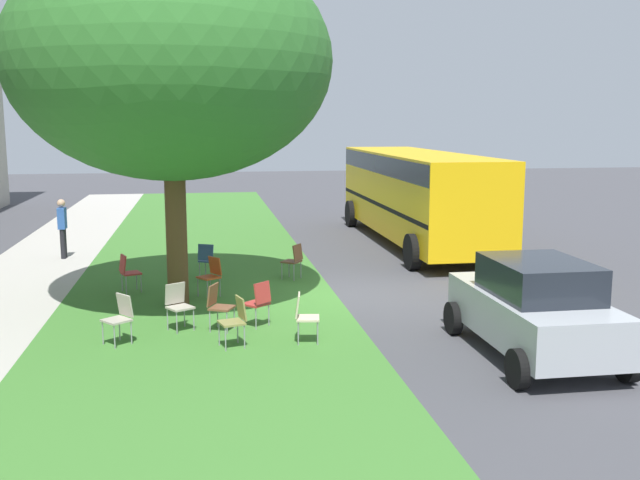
% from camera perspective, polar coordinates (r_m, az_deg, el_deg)
% --- Properties ---
extents(ground, '(80.00, 80.00, 0.00)m').
position_cam_1_polar(ground, '(16.48, 1.97, -4.30)').
color(ground, '#424247').
extents(grass_verge, '(48.00, 6.00, 0.01)m').
position_cam_1_polar(grass_verge, '(16.18, -9.26, -4.66)').
color(grass_verge, '#3D752D').
rests_on(grass_verge, ground).
extents(street_tree, '(6.55, 6.55, 7.50)m').
position_cam_1_polar(street_tree, '(15.43, -11.60, 13.55)').
color(street_tree, brown).
rests_on(street_tree, ground).
extents(chair_0, '(0.51, 0.52, 0.88)m').
position_cam_1_polar(chair_0, '(12.73, -6.64, -6.07)').
color(chair_0, olive).
rests_on(chair_0, ground).
extents(chair_1, '(0.59, 0.59, 0.88)m').
position_cam_1_polar(chair_1, '(13.89, -4.84, -4.73)').
color(chair_1, '#B7332D').
rests_on(chair_1, ground).
extents(chair_2, '(0.59, 0.59, 0.88)m').
position_cam_1_polar(chair_2, '(13.29, -15.40, -5.69)').
color(chair_2, '#ADA393').
rests_on(chair_2, ground).
extents(chair_3, '(0.56, 0.55, 0.88)m').
position_cam_1_polar(chair_3, '(18.24, -8.79, -1.40)').
color(chair_3, '#335184').
rests_on(chair_3, ground).
extents(chair_4, '(0.53, 0.54, 0.88)m').
position_cam_1_polar(chair_4, '(17.15, -14.82, -2.29)').
color(chair_4, '#B7332D').
rests_on(chair_4, ground).
extents(chair_5, '(0.55, 0.55, 0.88)m').
position_cam_1_polar(chair_5, '(13.74, -7.98, -4.94)').
color(chair_5, brown).
rests_on(chair_5, ground).
extents(chair_6, '(0.57, 0.57, 0.88)m').
position_cam_1_polar(chair_6, '(13.91, -11.05, -4.85)').
color(chair_6, '#ADA393').
rests_on(chair_6, ground).
extents(chair_7, '(0.47, 0.48, 0.88)m').
position_cam_1_polar(chair_7, '(12.90, -1.28, -5.80)').
color(chair_7, beige).
rests_on(chair_7, ground).
extents(chair_8, '(0.58, 0.58, 0.88)m').
position_cam_1_polar(chair_8, '(16.40, -8.51, -2.61)').
color(chair_8, '#C64C1E').
rests_on(chair_8, ground).
extents(chair_9, '(0.58, 0.58, 0.88)m').
position_cam_1_polar(chair_9, '(17.95, -2.06, -1.47)').
color(chair_9, brown).
rests_on(chair_9, ground).
extents(parked_car, '(3.70, 1.92, 1.65)m').
position_cam_1_polar(parked_car, '(12.58, 16.42, -5.09)').
color(parked_car, '#ADB2B7').
rests_on(parked_car, ground).
extents(school_bus, '(10.40, 2.80, 2.88)m').
position_cam_1_polar(school_bus, '(23.22, 7.52, 4.02)').
color(school_bus, yellow).
rests_on(school_bus, ground).
extents(pedestrian_1, '(0.36, 0.22, 1.69)m').
position_cam_1_polar(pedestrian_1, '(21.87, -19.52, 1.03)').
color(pedestrian_1, black).
rests_on(pedestrian_1, ground).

